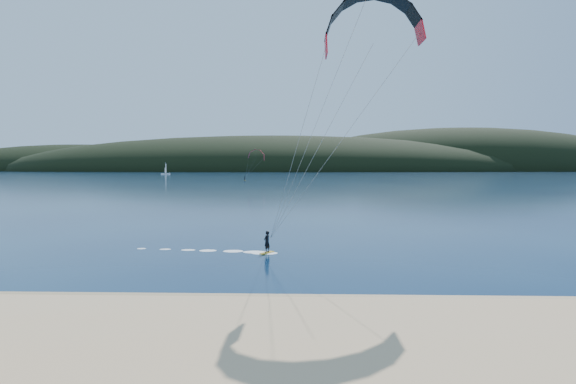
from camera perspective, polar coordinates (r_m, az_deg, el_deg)
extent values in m
plane|color=#071838|center=(18.96, -4.63, -16.91)|extent=(1800.00, 1800.00, 0.00)
cube|color=#967D57|center=(23.20, -3.35, -13.02)|extent=(220.00, 2.50, 0.10)
ellipsoid|color=black|center=(739.57, -2.21, 2.50)|extent=(840.00, 280.00, 110.00)
ellipsoid|color=black|center=(819.41, 20.19, 2.36)|extent=(600.00, 240.00, 140.00)
ellipsoid|color=black|center=(884.49, -23.78, 2.33)|extent=(520.00, 220.00, 90.00)
cube|color=#C39216|center=(35.82, -2.55, -7.30)|extent=(1.06, 1.34, 0.08)
imported|color=black|center=(35.68, -2.55, -5.98)|extent=(0.65, 0.71, 1.62)
cylinder|color=gray|center=(32.97, 3.64, 5.30)|extent=(0.02, 0.02, 15.40)
cube|color=#C39216|center=(231.04, -5.20, 1.40)|extent=(0.93, 1.68, 0.09)
imported|color=black|center=(231.01, -5.20, 1.65)|extent=(0.98, 1.12, 1.97)
cylinder|color=gray|center=(227.40, -4.48, 2.93)|extent=(0.02, 0.02, 12.59)
cube|color=white|center=(429.14, -14.51, 2.11)|extent=(7.77, 3.18, 1.32)
cylinder|color=white|center=(429.09, -14.52, 2.80)|extent=(0.19, 0.19, 10.40)
cube|color=white|center=(430.35, -14.46, 2.80)|extent=(0.29, 2.45, 7.57)
cube|color=white|center=(427.64, -14.56, 2.55)|extent=(0.24, 1.89, 4.73)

